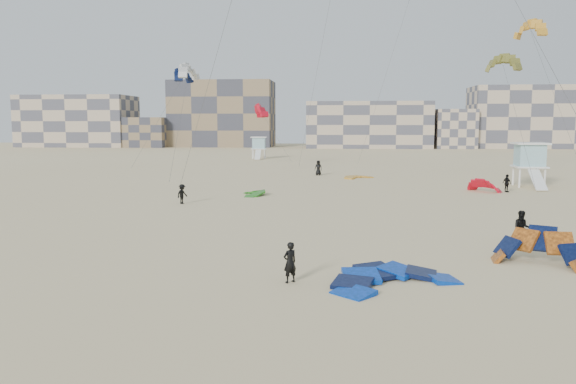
# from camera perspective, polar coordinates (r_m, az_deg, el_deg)

# --- Properties ---
(ground) EXTENTS (320.00, 320.00, 0.00)m
(ground) POSITION_cam_1_polar(r_m,az_deg,el_deg) (22.11, -2.20, -9.64)
(ground) COLOR beige
(ground) RESTS_ON ground
(kite_ground_blue) EXTENTS (6.94, 7.03, 1.56)m
(kite_ground_blue) POSITION_cam_1_polar(r_m,az_deg,el_deg) (22.95, 10.50, -9.13)
(kite_ground_blue) COLOR #083CD8
(kite_ground_blue) RESTS_ON ground
(kite_ground_orange) EXTENTS (5.50, 5.47, 4.14)m
(kite_ground_orange) POSITION_cam_1_polar(r_m,az_deg,el_deg) (27.91, 24.10, -6.74)
(kite_ground_orange) COLOR orange
(kite_ground_orange) RESTS_ON ground
(kite_ground_green) EXTENTS (3.81, 3.63, 1.61)m
(kite_ground_green) POSITION_cam_1_polar(r_m,az_deg,el_deg) (50.05, -3.59, -0.31)
(kite_ground_green) COLOR #34831C
(kite_ground_green) RESTS_ON ground
(kite_ground_red_far) EXTENTS (4.65, 4.65, 3.34)m
(kite_ground_red_far) POSITION_cam_1_polar(r_m,az_deg,el_deg) (55.78, 19.30, 0.06)
(kite_ground_red_far) COLOR red
(kite_ground_red_far) RESTS_ON ground
(kite_ground_yellow) EXTENTS (4.87, 4.89, 0.59)m
(kite_ground_yellow) POSITION_cam_1_polar(r_m,az_deg,el_deg) (65.98, 7.06, 1.40)
(kite_ground_yellow) COLOR gold
(kite_ground_yellow) RESTS_ON ground
(kitesurfer_main) EXTENTS (0.72, 0.69, 1.65)m
(kitesurfer_main) POSITION_cam_1_polar(r_m,az_deg,el_deg) (22.50, 0.20, -7.16)
(kitesurfer_main) COLOR black
(kitesurfer_main) RESTS_ON ground
(kitesurfer_b) EXTENTS (1.03, 0.88, 1.85)m
(kitesurfer_b) POSITION_cam_1_polar(r_m,az_deg,el_deg) (31.58, 22.67, -3.42)
(kitesurfer_b) COLOR black
(kitesurfer_b) RESTS_ON ground
(kitesurfer_c) EXTENTS (0.99, 1.16, 1.56)m
(kitesurfer_c) POSITION_cam_1_polar(r_m,az_deg,el_deg) (45.18, -10.70, -0.20)
(kitesurfer_c) COLOR black
(kitesurfer_c) RESTS_ON ground
(kitesurfer_d) EXTENTS (0.83, 1.05, 1.67)m
(kitesurfer_d) POSITION_cam_1_polar(r_m,az_deg,el_deg) (55.77, 21.36, 0.83)
(kitesurfer_d) COLOR black
(kitesurfer_d) RESTS_ON ground
(kitesurfer_e) EXTENTS (0.99, 0.74, 1.84)m
(kitesurfer_e) POSITION_cam_1_polar(r_m,az_deg,el_deg) (69.25, 3.10, 2.47)
(kitesurfer_e) COLOR black
(kitesurfer_e) RESTS_ON ground
(kitesurfer_f) EXTENTS (1.11, 1.65, 1.71)m
(kitesurfer_f) POSITION_cam_1_polar(r_m,az_deg,el_deg) (80.21, 24.01, 2.44)
(kitesurfer_f) COLOR black
(kitesurfer_f) RESTS_ON ground
(kite_fly_grey) EXTENTS (3.85, 12.13, 11.98)m
(kite_fly_grey) POSITION_cam_1_polar(r_m,az_deg,el_deg) (62.54, -10.09, 11.83)
(kite_fly_grey) COLOR white
(kite_fly_grey) RESTS_ON ground
(kite_fly_olive) EXTENTS (4.84, 14.61, 12.80)m
(kite_fly_olive) POSITION_cam_1_polar(r_m,az_deg,el_deg) (62.97, 21.01, 11.99)
(kite_fly_olive) COLOR brown
(kite_fly_olive) RESTS_ON ground
(kite_fly_yellow) EXTENTS (9.93, 5.41, 17.53)m
(kite_fly_yellow) POSITION_cam_1_polar(r_m,az_deg,el_deg) (73.43, 23.40, 14.81)
(kite_fly_yellow) COLOR gold
(kite_fly_yellow) RESTS_ON ground
(kite_fly_navy) EXTENTS (6.58, 10.20, 13.00)m
(kite_fly_navy) POSITION_cam_1_polar(r_m,az_deg,el_deg) (76.99, -10.60, 11.45)
(kite_fly_navy) COLOR #0C1841
(kite_fly_navy) RESTS_ON ground
(kite_fly_red) EXTENTS (7.26, 5.76, 8.72)m
(kite_fly_red) POSITION_cam_1_polar(r_m,az_deg,el_deg) (81.51, -2.75, 8.13)
(kite_fly_red) COLOR red
(kite_fly_red) RESTS_ON ground
(lifeguard_tower_near) EXTENTS (3.24, 6.10, 4.44)m
(lifeguard_tower_near) POSITION_cam_1_polar(r_m,az_deg,el_deg) (61.54, 23.32, 2.55)
(lifeguard_tower_near) COLOR white
(lifeguard_tower_near) RESTS_ON ground
(lifeguard_tower_far) EXTENTS (2.99, 5.52, 3.98)m
(lifeguard_tower_far) POSITION_cam_1_polar(r_m,az_deg,el_deg) (102.06, -2.97, 4.50)
(lifeguard_tower_far) COLOR white
(lifeguard_tower_far) RESTS_ON ground
(condo_west_a) EXTENTS (30.00, 15.00, 14.00)m
(condo_west_a) POSITION_cam_1_polar(r_m,az_deg,el_deg) (167.64, -20.53, 6.74)
(condo_west_a) COLOR tan
(condo_west_a) RESTS_ON ground
(condo_west_b) EXTENTS (28.00, 14.00, 18.00)m
(condo_west_b) POSITION_cam_1_polar(r_m,az_deg,el_deg) (158.46, -6.66, 7.87)
(condo_west_b) COLOR #836D4F
(condo_west_b) RESTS_ON ground
(condo_mid) EXTENTS (32.00, 16.00, 12.00)m
(condo_mid) POSITION_cam_1_polar(r_m,az_deg,el_deg) (151.18, 8.14, 6.76)
(condo_mid) COLOR tan
(condo_mid) RESTS_ON ground
(condo_east) EXTENTS (26.00, 14.00, 16.00)m
(condo_east) POSITION_cam_1_polar(r_m,az_deg,el_deg) (160.13, 22.68, 7.02)
(condo_east) COLOR tan
(condo_east) RESTS_ON ground
(condo_fill_left) EXTENTS (12.00, 10.00, 8.00)m
(condo_fill_left) POSITION_cam_1_polar(r_m,az_deg,el_deg) (158.10, -14.23, 5.90)
(condo_fill_left) COLOR #836D4F
(condo_fill_left) RESTS_ON ground
(condo_fill_right) EXTENTS (10.00, 10.00, 10.00)m
(condo_fill_right) POSITION_cam_1_polar(r_m,az_deg,el_deg) (151.84, 16.54, 6.17)
(condo_fill_right) COLOR tan
(condo_fill_right) RESTS_ON ground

